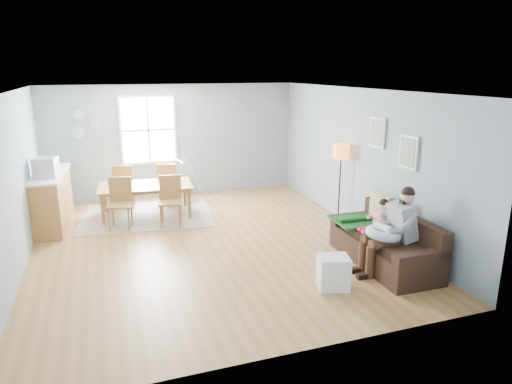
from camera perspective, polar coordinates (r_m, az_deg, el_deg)
name	(u,v)px	position (r m, az deg, el deg)	size (l,w,h in m)	color
room	(205,108)	(7.75, -6.35, 10.44)	(8.40, 9.40, 3.90)	olive
window	(148,130)	(11.14, -13.31, 7.55)	(1.32, 0.08, 1.62)	white
pictures	(392,142)	(8.08, 16.65, 6.02)	(0.05, 1.34, 0.74)	white
wall_plates	(84,125)	(11.07, -20.67, 7.89)	(0.67, 0.02, 0.66)	#93A4B1
sofa	(387,246)	(7.67, 16.03, -6.52)	(0.91, 2.05, 0.82)	black
green_throw	(361,220)	(8.08, 13.03, -3.43)	(0.93, 0.77, 0.04)	#14591B
beige_pillow	(382,208)	(8.05, 15.43, -1.97)	(0.14, 0.49, 0.49)	#BAB08E
father	(393,228)	(7.23, 16.70, -4.31)	(0.96, 0.45, 1.35)	gray
nursing_pillow	(383,234)	(7.17, 15.64, -5.02)	(0.54, 0.54, 0.15)	#A6C1D0
infant	(382,228)	(7.17, 15.51, -4.30)	(0.19, 0.38, 0.14)	white
toddler	(378,219)	(7.64, 14.97, -3.29)	(0.52, 0.26, 0.82)	white
floor_lamp	(341,158)	(9.24, 10.57, 4.21)	(0.32, 0.32, 1.61)	black
storage_cube	(333,272)	(6.70, 9.58, -9.86)	(0.51, 0.48, 0.47)	white
rug	(147,215)	(10.06, -13.42, -2.87)	(2.69, 2.05, 0.01)	gray
dining_table	(146,201)	(9.96, -13.53, -1.05)	(1.92, 1.07, 0.68)	#8F5D2F
chair_sw	(120,199)	(9.29, -16.63, -0.89)	(0.54, 0.54, 1.01)	brown
chair_se	(170,197)	(9.26, -10.64, -0.61)	(0.54, 0.54, 1.00)	brown
chair_nw	(124,183)	(10.57, -16.20, 1.05)	(0.53, 0.53, 1.01)	brown
chair_ne	(168,181)	(10.54, -10.98, 1.31)	(0.55, 0.55, 1.00)	brown
counter	(52,199)	(9.88, -24.14, -0.84)	(0.69, 1.97, 1.08)	#8F5D2F
monitor	(45,167)	(9.37, -24.83, 2.82)	(0.45, 0.44, 0.38)	#AEAEB3
baby_swing	(181,183)	(10.91, -9.35, 1.08)	(1.03, 1.05, 0.96)	#AEAEB3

